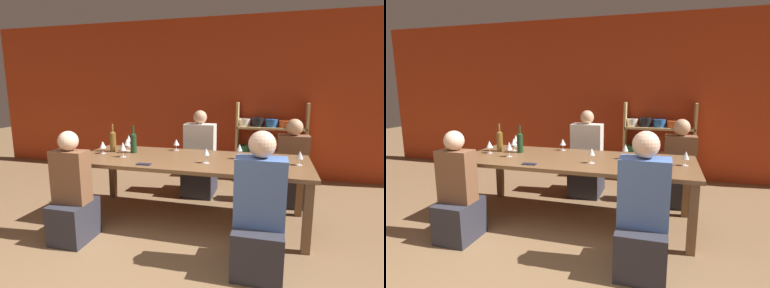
{
  "view_description": "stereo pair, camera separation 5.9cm",
  "coord_description": "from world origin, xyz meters",
  "views": [
    {
      "loc": [
        1.06,
        -1.4,
        1.52
      ],
      "look_at": [
        0.18,
        1.89,
        0.88
      ],
      "focal_mm": 28.0,
      "sensor_mm": 36.0,
      "label": 1
    },
    {
      "loc": [
        1.12,
        -1.38,
        1.52
      ],
      "look_at": [
        0.18,
        1.89,
        0.88
      ],
      "focal_mm": 28.0,
      "sensor_mm": 36.0,
      "label": 2
    }
  ],
  "objects": [
    {
      "name": "wall_back_red",
      "position": [
        0.0,
        3.83,
        1.35
      ],
      "size": [
        8.8,
        0.06,
        2.7
      ],
      "color": "#B23819",
      "rests_on": "ground_plane"
    },
    {
      "name": "shelf_unit",
      "position": [
        1.02,
        3.63,
        0.54
      ],
      "size": [
        1.13,
        0.3,
        1.29
      ],
      "color": "tan",
      "rests_on": "ground_plane"
    },
    {
      "name": "dining_table",
      "position": [
        0.18,
        1.79,
        0.66
      ],
      "size": [
        2.64,
        1.02,
        0.73
      ],
      "color": "brown",
      "rests_on": "ground_plane"
    },
    {
      "name": "wine_bottle_green",
      "position": [
        -0.86,
        1.91,
        0.87
      ],
      "size": [
        0.08,
        0.08,
        0.35
      ],
      "color": "brown",
      "rests_on": "dining_table"
    },
    {
      "name": "wine_bottle_dark",
      "position": [
        -0.57,
        1.91,
        0.87
      ],
      "size": [
        0.08,
        0.08,
        0.34
      ],
      "color": "#19381E",
      "rests_on": "dining_table"
    },
    {
      "name": "wine_glass_white_a",
      "position": [
        -0.92,
        1.77,
        0.84
      ],
      "size": [
        0.08,
        0.08,
        0.15
      ],
      "color": "white",
      "rests_on": "dining_table"
    },
    {
      "name": "wine_glass_red_a",
      "position": [
        0.91,
        1.4,
        0.84
      ],
      "size": [
        0.07,
        0.07,
        0.15
      ],
      "color": "white",
      "rests_on": "dining_table"
    },
    {
      "name": "wine_glass_empty_a",
      "position": [
        -0.8,
        2.24,
        0.85
      ],
      "size": [
        0.07,
        0.07,
        0.16
      ],
      "color": "white",
      "rests_on": "dining_table"
    },
    {
      "name": "wine_glass_white_b",
      "position": [
        0.4,
        1.63,
        0.85
      ],
      "size": [
        0.07,
        0.07,
        0.16
      ],
      "color": "white",
      "rests_on": "dining_table"
    },
    {
      "name": "wine_glass_red_b",
      "position": [
        -0.11,
        2.18,
        0.83
      ],
      "size": [
        0.08,
        0.08,
        0.15
      ],
      "color": "white",
      "rests_on": "dining_table"
    },
    {
      "name": "wine_glass_red_c",
      "position": [
        -0.59,
        1.66,
        0.85
      ],
      "size": [
        0.07,
        0.07,
        0.18
      ],
      "color": "white",
      "rests_on": "dining_table"
    },
    {
      "name": "wine_glass_white_c",
      "position": [
        -0.7,
        1.99,
        0.84
      ],
      "size": [
        0.08,
        0.08,
        0.16
      ],
      "color": "white",
      "rests_on": "dining_table"
    },
    {
      "name": "wine_glass_empty_b",
      "position": [
        0.72,
        1.92,
        0.86
      ],
      "size": [
        0.07,
        0.07,
        0.17
      ],
      "color": "white",
      "rests_on": "dining_table"
    },
    {
      "name": "wine_glass_red_d",
      "position": [
        1.36,
        1.8,
        0.84
      ],
      "size": [
        0.07,
        0.07,
        0.15
      ],
      "color": "white",
      "rests_on": "dining_table"
    },
    {
      "name": "cell_phone",
      "position": [
        -0.21,
        1.4,
        0.74
      ],
      "size": [
        0.15,
        0.08,
        0.01
      ],
      "color": "#1E2338",
      "rests_on": "dining_table"
    },
    {
      "name": "person_near_a",
      "position": [
        -0.82,
        1.02,
        0.41
      ],
      "size": [
        0.35,
        0.43,
        1.12
      ],
      "color": "#2D2D38",
      "rests_on": "ground_plane"
    },
    {
      "name": "person_far_a",
      "position": [
        0.09,
        2.67,
        0.44
      ],
      "size": [
        0.43,
        0.54,
        1.21
      ],
      "rotation": [
        0.0,
        0.0,
        3.14
      ],
      "color": "#2D2D38",
      "rests_on": "ground_plane"
    },
    {
      "name": "person_near_b",
      "position": [
        1.0,
        0.98,
        0.44
      ],
      "size": [
        0.41,
        0.51,
        1.19
      ],
      "color": "#2D2D38",
      "rests_on": "ground_plane"
    },
    {
      "name": "person_far_b",
      "position": [
        1.35,
        2.63,
        0.42
      ],
      "size": [
        0.4,
        0.5,
        1.13
      ],
      "rotation": [
        0.0,
        0.0,
        3.14
      ],
      "color": "#2D2D38",
      "rests_on": "ground_plane"
    }
  ]
}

